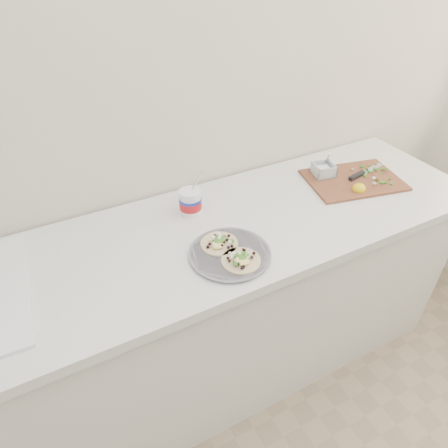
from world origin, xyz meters
name	(u,v)px	position (x,y,z in m)	size (l,w,h in m)	color
counter	(197,315)	(0.00, 1.43, 0.45)	(2.44, 0.66, 0.90)	silver
taco_plate	(230,252)	(0.07, 1.26, 0.92)	(0.29, 0.29, 0.04)	slate
tub	(191,199)	(0.06, 1.56, 0.96)	(0.09, 0.09, 0.20)	white
cutboard	(352,177)	(0.79, 1.45, 0.92)	(0.46, 0.36, 0.07)	brown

